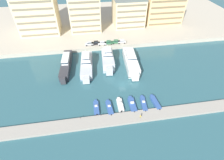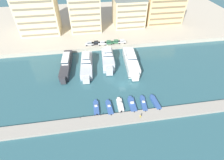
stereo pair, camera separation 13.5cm
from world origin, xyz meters
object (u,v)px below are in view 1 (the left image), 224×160
Objects in this scene: motorboat_blue_center_right at (155,103)px; motorboat_blue_far_left at (96,108)px; yacht_charcoal_far_left at (66,64)px; pedestrian_near_edge at (140,116)px; car_black_left at (96,43)px; yacht_white_center_left at (131,61)px; car_silver_far_left at (89,43)px; motorboat_white_mid_left at (120,105)px; motorboat_blue_left at (109,108)px; yacht_silver_left at (87,64)px; car_white_mid_left at (102,43)px; car_green_center at (116,42)px; yacht_silver_mid_left at (108,59)px; motorboat_blue_center_left at (132,104)px; motorboat_blue_center at (144,104)px; car_white_center_right at (122,41)px; car_green_center_left at (109,42)px.

motorboat_blue_far_left is at bearing 177.00° from motorboat_blue_center_right.
yacht_charcoal_far_left is 39.93m from pedestrian_near_edge.
yacht_white_center_left is at bearing -51.63° from car_black_left.
motorboat_white_mid_left is at bearing -78.62° from car_silver_far_left.
motorboat_blue_left is 40.85m from car_black_left.
yacht_silver_left is 3.23× the size of motorboat_white_mid_left.
car_white_mid_left is 1.03× the size of car_green_center.
yacht_silver_left is 13.09× the size of pedestrian_near_edge.
car_silver_far_left is (0.15, 39.81, 2.52)m from motorboat_blue_far_left.
yacht_silver_mid_left is 24.96m from motorboat_white_mid_left.
motorboat_blue_center is at bearing -3.31° from motorboat_blue_center_left.
motorboat_blue_center_right is (13.03, -25.84, -2.11)m from yacht_silver_mid_left.
car_white_mid_left reaches higher than motorboat_blue_center_left.
motorboat_blue_center is at bearing -70.91° from yacht_silver_mid_left.
motorboat_blue_center_right is 1.73× the size of car_white_center_right.
motorboat_blue_far_left is at bearing -90.22° from car_silver_far_left.
motorboat_blue_center is 40.34m from car_white_center_right.
car_white_center_right reaches higher than motorboat_blue_center_left.
car_black_left is 6.41m from car_green_center_left.
yacht_white_center_left reaches higher than motorboat_blue_far_left.
car_white_mid_left is at bearing 61.11° from yacht_silver_left.
car_white_center_right is at bearing 85.82° from pedestrian_near_edge.
car_white_mid_left and car_green_center_left have the same top height.
pedestrian_near_edge is (-7.14, -5.79, 1.22)m from motorboat_blue_center_right.
car_silver_far_left reaches higher than motorboat_blue_left.
pedestrian_near_edge is (13.20, -46.68, -1.17)m from car_silver_far_left.
motorboat_white_mid_left reaches higher than motorboat_blue_center_right.
yacht_silver_left reaches higher than car_green_center_left.
pedestrian_near_edge is at bearing -97.84° from yacht_white_center_left.
motorboat_white_mid_left is 39.40m from car_white_mid_left.
car_silver_far_left is at bearing 177.33° from car_green_center_left.
car_green_center_left reaches higher than motorboat_blue_center_right.
car_green_center is at bearing -0.82° from car_silver_far_left.
yacht_silver_left is 24.58m from car_white_center_right.
motorboat_blue_center_left is 40.30m from car_white_mid_left.
car_black_left is at bearing 46.34° from yacht_charcoal_far_left.
yacht_silver_left is 5.00× the size of car_white_center_right.
yacht_silver_mid_left is 2.59× the size of motorboat_white_mid_left.
car_white_center_right reaches higher than motorboat_blue_left.
car_white_mid_left reaches higher than motorboat_blue_center.
motorboat_blue_center_left is 42.30m from car_silver_far_left.
car_white_mid_left is at bearing 108.99° from motorboat_blue_center_right.
yacht_silver_mid_left is 16.73m from car_silver_far_left.
car_green_center is (9.31, 40.50, 2.42)m from motorboat_blue_left.
motorboat_blue_center is 1.04× the size of motorboat_blue_center_right.
motorboat_blue_far_left is 15.07m from pedestrian_near_edge.
pedestrian_near_edge is (-4.02, -29.20, -0.38)m from yacht_white_center_left.
yacht_white_center_left is at bearing 97.59° from motorboat_blue_center_right.
motorboat_blue_left is at bearing -93.23° from car_white_mid_left.
motorboat_blue_far_left is at bearing -94.98° from car_black_left.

